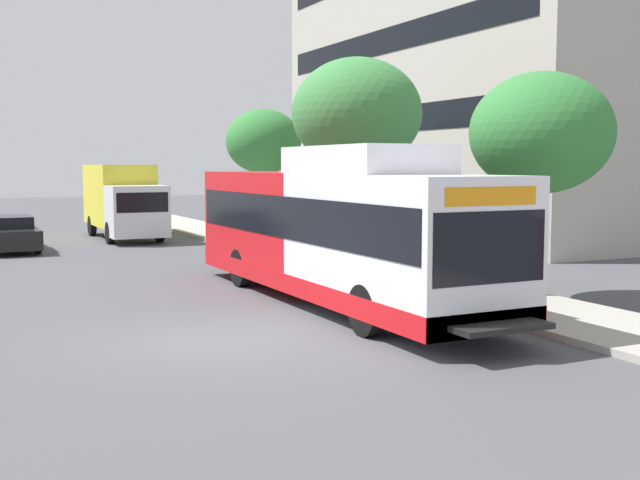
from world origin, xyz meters
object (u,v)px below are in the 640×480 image
object	(u,v)px
transit_bus	(335,231)
street_tree_mid_block	(357,114)
street_tree_near_stop	(541,134)
parked_car_far_lane	(11,234)
street_tree_far_block	(264,142)
box_truck_background	(123,199)

from	to	relation	value
transit_bus	street_tree_mid_block	distance (m)	8.41
street_tree_mid_block	street_tree_near_stop	bearing A→B (deg)	-88.14
transit_bus	parked_car_far_lane	world-z (taller)	transit_bus
street_tree_near_stop	street_tree_far_block	distance (m)	17.42
transit_bus	street_tree_near_stop	size ratio (longest dim) A/B	2.32
street_tree_mid_block	street_tree_far_block	bearing A→B (deg)	88.03
street_tree_far_block	box_truck_background	size ratio (longest dim) A/B	0.79
street_tree_near_stop	parked_car_far_lane	xyz separation A→B (m)	(-10.40, 17.02, -3.31)
street_tree_mid_block	parked_car_far_lane	size ratio (longest dim) A/B	1.47
street_tree_near_stop	parked_car_far_lane	size ratio (longest dim) A/B	1.17
transit_bus	parked_car_far_lane	xyz separation A→B (m)	(-5.93, 15.11, -1.04)
transit_bus	street_tree_far_block	distance (m)	16.33
transit_bus	street_tree_mid_block	world-z (taller)	street_tree_mid_block
street_tree_near_stop	street_tree_mid_block	bearing A→B (deg)	91.86
transit_bus	street_tree_far_block	world-z (taller)	street_tree_far_block
parked_car_far_lane	box_truck_background	distance (m)	6.00
street_tree_near_stop	street_tree_far_block	bearing A→B (deg)	89.89
transit_bus	box_truck_background	bearing A→B (deg)	93.18
street_tree_mid_block	box_truck_background	bearing A→B (deg)	113.75
street_tree_near_stop	street_tree_mid_block	xyz separation A→B (m)	(-0.27, 8.47, 0.95)
street_tree_near_stop	parked_car_far_lane	distance (m)	20.22
street_tree_far_block	parked_car_far_lane	distance (m)	11.03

